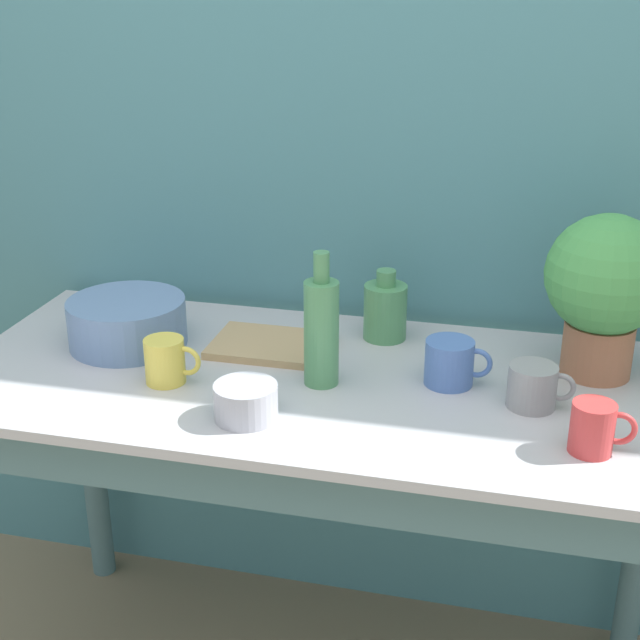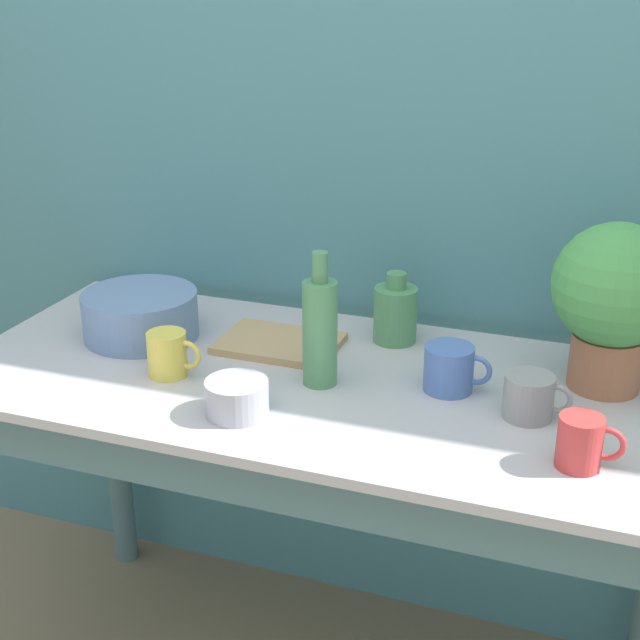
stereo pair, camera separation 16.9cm
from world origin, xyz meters
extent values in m
cube|color=teal|center=(0.00, 0.72, 1.20)|extent=(6.00, 0.05, 2.40)
cylinder|color=slate|center=(-0.68, 0.61, 0.39)|extent=(0.06, 0.06, 0.77)
cube|color=slate|center=(0.00, 0.05, 0.72)|extent=(1.35, 0.02, 0.10)
cube|color=#B2B2B7|center=(0.00, 0.33, 0.78)|extent=(1.45, 0.66, 0.02)
cylinder|color=#A36647|center=(0.52, 0.48, 0.85)|extent=(0.13, 0.13, 0.11)
sphere|color=#47994C|center=(0.52, 0.48, 1.00)|extent=(0.23, 0.23, 0.23)
cylinder|color=#6684B2|center=(-0.43, 0.39, 0.84)|extent=(0.25, 0.25, 0.10)
cylinder|color=#4C8C59|center=(0.01, 0.31, 0.89)|extent=(0.07, 0.07, 0.20)
cylinder|color=#4C8C59|center=(0.01, 0.31, 1.03)|extent=(0.03, 0.03, 0.06)
cylinder|color=#4C8C59|center=(0.09, 0.55, 0.85)|extent=(0.09, 0.09, 0.12)
cylinder|color=#4C8C59|center=(0.09, 0.55, 0.93)|extent=(0.04, 0.04, 0.03)
cylinder|color=#E5CC4C|center=(-0.28, 0.24, 0.84)|extent=(0.08, 0.08, 0.09)
torus|color=#E5CC4C|center=(-0.24, 0.24, 0.84)|extent=(0.06, 0.01, 0.06)
cylinder|color=gray|center=(0.40, 0.30, 0.83)|extent=(0.09, 0.09, 0.08)
torus|color=gray|center=(0.45, 0.30, 0.84)|extent=(0.05, 0.01, 0.05)
cylinder|color=#C63838|center=(0.50, 0.16, 0.84)|extent=(0.07, 0.07, 0.09)
torus|color=#C63838|center=(0.54, 0.16, 0.84)|extent=(0.06, 0.01, 0.06)
cylinder|color=#4C70B7|center=(0.25, 0.36, 0.84)|extent=(0.09, 0.09, 0.09)
torus|color=#4C70B7|center=(0.30, 0.36, 0.84)|extent=(0.06, 0.01, 0.06)
cylinder|color=#A8A8B2|center=(-0.09, 0.14, 0.82)|extent=(0.11, 0.11, 0.06)
cube|color=tan|center=(-0.13, 0.44, 0.80)|extent=(0.25, 0.18, 0.02)
camera|label=1|loc=(0.37, -1.19, 1.55)|focal=50.00mm
camera|label=2|loc=(0.53, -1.14, 1.55)|focal=50.00mm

